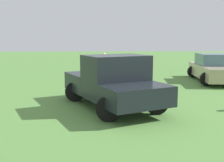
{
  "coord_description": "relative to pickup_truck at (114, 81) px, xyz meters",
  "views": [
    {
      "loc": [
        0.56,
        9.09,
        2.34
      ],
      "look_at": [
        0.11,
        -0.2,
        0.9
      ],
      "focal_mm": 44.8,
      "sensor_mm": 36.0,
      "label": 1
    }
  ],
  "objects": [
    {
      "name": "ground_plane",
      "position": [
        -0.06,
        0.1,
        -0.91
      ],
      "size": [
        80.0,
        80.0,
        0.0
      ],
      "primitive_type": "plane",
      "color": "#54843D"
    },
    {
      "name": "pickup_truck",
      "position": [
        0.0,
        0.0,
        0.0
      ],
      "size": [
        3.58,
        4.86,
        1.78
      ],
      "rotation": [
        0.0,
        0.0,
        5.13
      ],
      "color": "black",
      "rests_on": "ground_plane"
    },
    {
      "name": "sedan_near",
      "position": [
        -5.71,
        -5.56,
        -0.22
      ],
      "size": [
        2.48,
        4.75,
        1.49
      ],
      "rotation": [
        0.0,
        0.0,
        1.46
      ],
      "color": "black",
      "rests_on": "ground_plane"
    },
    {
      "name": "person_visitor",
      "position": [
        0.21,
        -4.64,
        -0.01
      ],
      "size": [
        0.34,
        0.34,
        1.62
      ],
      "rotation": [
        0.0,
        0.0,
        3.22
      ],
      "color": "#7A6B51",
      "rests_on": "ground_plane"
    }
  ]
}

